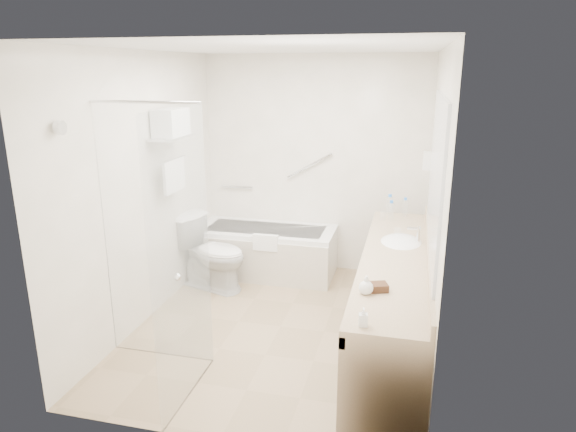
% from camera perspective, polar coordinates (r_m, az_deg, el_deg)
% --- Properties ---
extents(floor, '(3.20, 3.20, 0.00)m').
position_cam_1_polar(floor, '(4.94, -0.85, -12.17)').
color(floor, '#9D8361').
rests_on(floor, ground).
extents(ceiling, '(2.60, 3.20, 0.10)m').
position_cam_1_polar(ceiling, '(4.35, -0.99, 18.20)').
color(ceiling, silver).
rests_on(ceiling, wall_back).
extents(wall_back, '(2.60, 0.10, 2.50)m').
position_cam_1_polar(wall_back, '(6.01, 2.96, 5.64)').
color(wall_back, white).
rests_on(wall_back, ground).
extents(wall_front, '(2.60, 0.10, 2.50)m').
position_cam_1_polar(wall_front, '(3.04, -8.59, -5.16)').
color(wall_front, white).
rests_on(wall_front, ground).
extents(wall_left, '(0.10, 3.20, 2.50)m').
position_cam_1_polar(wall_left, '(4.97, -15.59, 2.83)').
color(wall_left, white).
rests_on(wall_left, ground).
extents(wall_right, '(0.10, 3.20, 2.50)m').
position_cam_1_polar(wall_right, '(4.35, 15.89, 0.96)').
color(wall_right, white).
rests_on(wall_right, ground).
extents(bathtub, '(1.60, 0.73, 0.59)m').
position_cam_1_polar(bathtub, '(6.04, -2.49, -3.88)').
color(bathtub, white).
rests_on(bathtub, floor).
extents(grab_bar_short, '(0.40, 0.03, 0.03)m').
position_cam_1_polar(grab_bar_short, '(6.28, -5.70, 3.24)').
color(grab_bar_short, silver).
rests_on(grab_bar_short, wall_back).
extents(grab_bar_long, '(0.53, 0.03, 0.33)m').
position_cam_1_polar(grab_bar_long, '(5.98, 2.42, 5.60)').
color(grab_bar_long, silver).
rests_on(grab_bar_long, wall_back).
extents(shower_enclosure, '(0.96, 0.91, 2.11)m').
position_cam_1_polar(shower_enclosure, '(3.93, -13.33, -3.30)').
color(shower_enclosure, silver).
rests_on(shower_enclosure, floor).
extents(towel_shelf, '(0.24, 0.55, 0.81)m').
position_cam_1_polar(towel_shelf, '(5.13, -12.83, 9.14)').
color(towel_shelf, silver).
rests_on(towel_shelf, wall_left).
extents(vanity_counter, '(0.55, 2.70, 0.95)m').
position_cam_1_polar(vanity_counter, '(4.40, 11.73, -6.98)').
color(vanity_counter, tan).
rests_on(vanity_counter, floor).
extents(sink, '(0.40, 0.52, 0.14)m').
position_cam_1_polar(sink, '(4.71, 12.43, -3.12)').
color(sink, white).
rests_on(sink, vanity_counter).
extents(faucet, '(0.03, 0.03, 0.14)m').
position_cam_1_polar(faucet, '(4.68, 14.28, -1.96)').
color(faucet, silver).
rests_on(faucet, vanity_counter).
extents(mirror, '(0.02, 2.00, 1.20)m').
position_cam_1_polar(mirror, '(4.14, 16.12, 4.45)').
color(mirror, '#B3B8C0').
rests_on(mirror, wall_right).
extents(hairdryer_unit, '(0.08, 0.10, 0.18)m').
position_cam_1_polar(hairdryer_unit, '(5.34, 15.21, 5.94)').
color(hairdryer_unit, silver).
rests_on(hairdryer_unit, wall_right).
extents(toilet, '(0.91, 0.68, 0.79)m').
position_cam_1_polar(toilet, '(5.67, -8.42, -4.13)').
color(toilet, white).
rests_on(toilet, floor).
extents(amenity_basket, '(0.19, 0.15, 0.05)m').
position_cam_1_polar(amenity_basket, '(3.65, 9.73, -7.80)').
color(amenity_basket, '#472919').
rests_on(amenity_basket, vanity_counter).
extents(soap_bottle_a, '(0.07, 0.12, 0.05)m').
position_cam_1_polar(soap_bottle_a, '(3.18, 8.33, -11.55)').
color(soap_bottle_a, silver).
rests_on(soap_bottle_a, vanity_counter).
extents(soap_bottle_b, '(0.12, 0.14, 0.10)m').
position_cam_1_polar(soap_bottle_b, '(3.59, 8.67, -7.79)').
color(soap_bottle_b, silver).
rests_on(soap_bottle_b, vanity_counter).
extents(water_bottle_left, '(0.07, 0.07, 0.22)m').
position_cam_1_polar(water_bottle_left, '(5.49, 11.22, 1.15)').
color(water_bottle_left, silver).
rests_on(water_bottle_left, vanity_counter).
extents(water_bottle_mid, '(0.06, 0.06, 0.21)m').
position_cam_1_polar(water_bottle_mid, '(5.31, 11.39, 0.54)').
color(water_bottle_mid, silver).
rests_on(water_bottle_mid, vanity_counter).
extents(water_bottle_right, '(0.06, 0.06, 0.20)m').
position_cam_1_polar(water_bottle_right, '(5.49, 12.87, 0.92)').
color(water_bottle_right, silver).
rests_on(water_bottle_right, vanity_counter).
extents(drinking_glass_near, '(0.07, 0.07, 0.08)m').
position_cam_1_polar(drinking_glass_near, '(4.82, 12.06, -1.80)').
color(drinking_glass_near, silver).
rests_on(drinking_glass_near, vanity_counter).
extents(drinking_glass_far, '(0.07, 0.07, 0.09)m').
position_cam_1_polar(drinking_glass_far, '(5.33, 10.51, 0.06)').
color(drinking_glass_far, silver).
rests_on(drinking_glass_far, vanity_counter).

